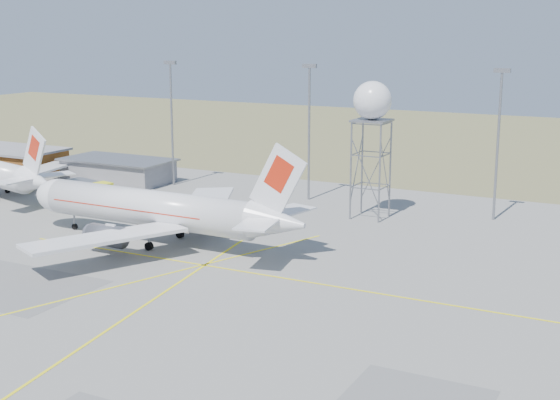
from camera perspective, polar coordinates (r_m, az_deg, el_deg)
The scene contains 9 objects.
ground at distance 61.51m, azimuth -16.60°, elevation -12.71°, with size 400.00×400.00×0.00m, color gray.
grass_strip at distance 185.48m, azimuth 14.82°, elevation 4.10°, with size 400.00×120.00×0.03m, color #616939.
building_grey at distance 135.73m, azimuth -11.75°, elevation 2.15°, with size 19.00×10.00×3.90m.
mast_a at distance 129.88m, azimuth -7.94°, elevation 6.34°, with size 2.20×0.50×20.50m.
mast_b at distance 117.29m, azimuth 2.14°, elevation 5.81°, with size 2.20×0.50×20.50m.
mast_c at distance 108.43m, azimuth 15.69°, elevation 4.81°, with size 2.20×0.50×20.50m.
airliner_main at distance 95.71m, azimuth -9.23°, elevation -0.69°, with size 39.53×38.47×13.46m.
radar_tower at distance 106.55m, azimuth 6.70°, elevation 4.23°, with size 5.18×5.18×18.77m.
fire_truck at distance 118.50m, azimuth -13.82°, elevation 0.48°, with size 9.73×5.49×3.70m.
Camera 1 is at (39.73, -39.36, 25.61)m, focal length 50.00 mm.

